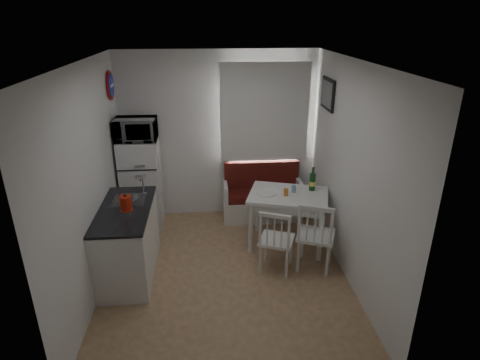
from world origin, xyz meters
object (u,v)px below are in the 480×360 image
object	(u,v)px
wine_bottle	(313,179)
chair_right	(319,230)
kitchen_counter	(128,240)
microwave	(136,129)
bench	(262,200)
kettle	(126,203)
dining_table	(288,200)
fridge	(142,184)
chair_left	(278,235)

from	to	relation	value
wine_bottle	chair_right	bearing A→B (deg)	-97.21
chair_right	wine_bottle	xyz separation A→B (m)	(0.10, 0.77, 0.37)
kitchen_counter	chair_right	size ratio (longest dim) A/B	2.29
microwave	wine_bottle	xyz separation A→B (m)	(2.43, -0.61, -0.59)
bench	kettle	xyz separation A→B (m)	(-1.82, -1.45, 0.71)
microwave	dining_table	bearing A→B (deg)	-18.91
kitchen_counter	fridge	bearing A→B (deg)	89.10
dining_table	chair_right	world-z (taller)	chair_right
kitchen_counter	fridge	world-z (taller)	fridge
chair_left	fridge	bearing A→B (deg)	163.41
dining_table	wine_bottle	size ratio (longest dim) A/B	3.58
chair_right	dining_table	bearing A→B (deg)	132.63
dining_table	wine_bottle	bearing A→B (deg)	32.92
fridge	chair_left	bearing A→B (deg)	-37.83
bench	dining_table	size ratio (longest dim) A/B	1.02
chair_left	microwave	bearing A→B (deg)	164.40
chair_right	kettle	world-z (taller)	kettle
dining_table	chair_right	xyz separation A→B (m)	(0.25, -0.67, -0.11)
kettle	wine_bottle	distance (m)	2.49
bench	kettle	distance (m)	2.44
microwave	wine_bottle	size ratio (longest dim) A/B	1.70
chair_left	bench	bearing A→B (deg)	110.54
dining_table	wine_bottle	world-z (taller)	wine_bottle
chair_left	wine_bottle	world-z (taller)	wine_bottle
kitchen_counter	bench	xyz separation A→B (m)	(1.87, 1.35, -0.16)
chair_left	kettle	distance (m)	1.87
chair_right	fridge	distance (m)	2.74
bench	kettle	bearing A→B (deg)	-141.47
kitchen_counter	chair_left	world-z (taller)	kitchen_counter
chair_left	chair_right	distance (m)	0.50
bench	chair_right	distance (m)	1.64
chair_left	dining_table	bearing A→B (deg)	90.49
bench	dining_table	xyz separation A→B (m)	(0.23, -0.87, 0.40)
bench	dining_table	world-z (taller)	bench
chair_right	fridge	size ratio (longest dim) A/B	0.42
kettle	kitchen_counter	bearing A→B (deg)	116.94
dining_table	microwave	xyz separation A→B (m)	(-2.08, 0.71, 0.85)
fridge	wine_bottle	bearing A→B (deg)	-15.27
kitchen_counter	wine_bottle	distance (m)	2.57
dining_table	chair_right	distance (m)	0.72
chair_left	chair_right	bearing A→B (deg)	20.24
chair_right	wine_bottle	bearing A→B (deg)	104.92
dining_table	kettle	bearing A→B (deg)	-147.41
kitchen_counter	bench	world-z (taller)	kitchen_counter
fridge	wine_bottle	distance (m)	2.53
kitchen_counter	bench	bearing A→B (deg)	35.88
chair_left	microwave	distance (m)	2.50
bench	microwave	size ratio (longest dim) A/B	2.15
chair_left	fridge	xyz separation A→B (m)	(-1.83, 1.42, 0.16)
dining_table	chair_left	world-z (taller)	chair_left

